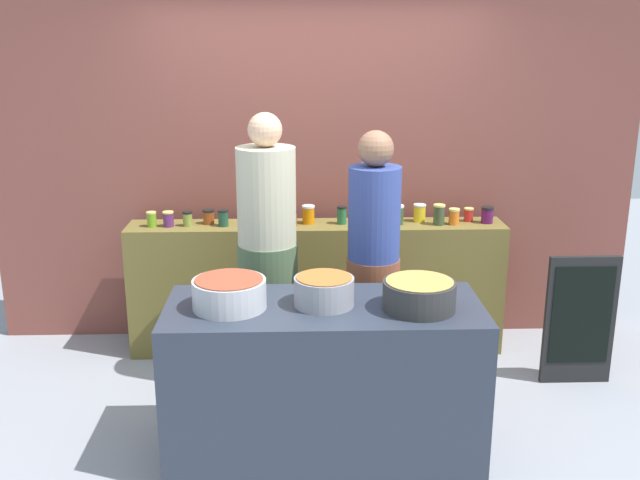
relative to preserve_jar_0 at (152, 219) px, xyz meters
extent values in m
plane|color=gray|center=(1.16, -1.07, -1.01)|extent=(12.00, 12.00, 0.00)
cube|color=brown|center=(1.16, 0.38, 0.49)|extent=(4.80, 0.12, 3.00)
cube|color=brown|center=(1.16, 0.03, -0.53)|extent=(2.70, 0.36, 0.95)
cube|color=#2B3240|center=(1.16, -1.37, -0.57)|extent=(1.70, 0.70, 0.87)
cylinder|color=#66971D|center=(0.00, 0.00, -0.01)|extent=(0.07, 0.07, 0.10)
cylinder|color=#D6C666|center=(0.00, 0.00, 0.05)|extent=(0.07, 0.07, 0.01)
cylinder|color=#58255D|center=(0.12, 0.00, -0.01)|extent=(0.07, 0.07, 0.10)
cylinder|color=#D6C666|center=(0.12, 0.00, 0.05)|extent=(0.08, 0.08, 0.01)
cylinder|color=olive|center=(0.25, 0.01, -0.01)|extent=(0.07, 0.07, 0.09)
cylinder|color=black|center=(0.25, 0.01, 0.04)|extent=(0.07, 0.07, 0.01)
cylinder|color=brown|center=(0.39, 0.07, -0.01)|extent=(0.08, 0.08, 0.09)
cylinder|color=black|center=(0.39, 0.07, 0.04)|extent=(0.08, 0.08, 0.01)
cylinder|color=#1F4734|center=(0.50, 0.00, 0.00)|extent=(0.07, 0.07, 0.11)
cylinder|color=black|center=(0.50, 0.00, 0.06)|extent=(0.07, 0.07, 0.01)
cylinder|color=#84420D|center=(0.80, -0.01, -0.01)|extent=(0.09, 0.09, 0.09)
cylinder|color=silver|center=(0.80, -0.01, 0.04)|extent=(0.09, 0.09, 0.01)
cylinder|color=#893712|center=(0.99, 0.00, -0.01)|extent=(0.07, 0.07, 0.10)
cylinder|color=black|center=(0.99, 0.00, 0.05)|extent=(0.07, 0.07, 0.01)
cylinder|color=orange|center=(1.11, 0.05, 0.00)|extent=(0.09, 0.09, 0.12)
cylinder|color=silver|center=(1.11, 0.05, 0.07)|extent=(0.09, 0.09, 0.02)
cylinder|color=#215D36|center=(1.34, 0.04, 0.00)|extent=(0.07, 0.07, 0.12)
cylinder|color=black|center=(1.34, 0.04, 0.07)|extent=(0.07, 0.07, 0.01)
cylinder|color=olive|center=(1.63, 0.07, 0.01)|extent=(0.09, 0.09, 0.13)
cylinder|color=silver|center=(1.63, 0.07, 0.08)|extent=(0.09, 0.09, 0.01)
cylinder|color=#314A26|center=(1.74, 0.01, 0.01)|extent=(0.08, 0.08, 0.12)
cylinder|color=silver|center=(1.74, 0.01, 0.08)|extent=(0.09, 0.09, 0.02)
cylinder|color=yellow|center=(1.91, 0.09, 0.00)|extent=(0.09, 0.09, 0.12)
cylinder|color=silver|center=(1.91, 0.09, 0.07)|extent=(0.09, 0.09, 0.01)
cylinder|color=#374428|center=(2.04, -0.01, 0.01)|extent=(0.08, 0.08, 0.13)
cylinder|color=#D6C666|center=(2.04, -0.01, 0.09)|extent=(0.08, 0.08, 0.01)
cylinder|color=orange|center=(2.14, -0.01, 0.00)|extent=(0.07, 0.07, 0.10)
cylinder|color=#D6C666|center=(2.14, -0.01, 0.05)|extent=(0.08, 0.08, 0.02)
cylinder|color=red|center=(2.27, 0.08, -0.01)|extent=(0.07, 0.07, 0.09)
cylinder|color=#D6C666|center=(2.27, 0.08, 0.04)|extent=(0.07, 0.07, 0.01)
cylinder|color=#511345|center=(2.39, 0.03, 0.00)|extent=(0.08, 0.08, 0.10)
cylinder|color=black|center=(2.39, 0.03, 0.06)|extent=(0.09, 0.09, 0.02)
cylinder|color=#B7B7BC|center=(0.67, -1.39, -0.06)|extent=(0.39, 0.39, 0.16)
cylinder|color=brown|center=(0.67, -1.39, 0.03)|extent=(0.36, 0.36, 0.00)
cylinder|color=gray|center=(1.17, -1.37, -0.06)|extent=(0.32, 0.32, 0.15)
cylinder|color=#AB6029|center=(1.17, -1.37, 0.02)|extent=(0.29, 0.29, 0.00)
cylinder|color=#2D2D2D|center=(1.66, -1.44, -0.06)|extent=(0.38, 0.38, 0.15)
cylinder|color=#B19044|center=(1.66, -1.44, 0.02)|extent=(0.35, 0.35, 0.00)
cylinder|color=#4A6343|center=(0.84, -0.60, -0.51)|extent=(0.38, 0.38, 0.99)
cylinder|color=#BEBB9B|center=(0.84, -0.60, 0.29)|extent=(0.37, 0.37, 0.61)
sphere|color=#D8A884|center=(0.84, -0.60, 0.70)|extent=(0.21, 0.21, 0.21)
cylinder|color=brown|center=(1.49, -0.74, -0.54)|extent=(0.33, 0.33, 0.93)
cylinder|color=#324288|center=(1.49, -0.74, 0.21)|extent=(0.32, 0.32, 0.57)
sphere|color=#8C6047|center=(1.49, -0.74, 0.61)|extent=(0.22, 0.22, 0.22)
cube|color=black|center=(2.89, -0.59, -0.56)|extent=(0.47, 0.04, 0.89)
cube|color=black|center=(2.89, -0.61, -0.52)|extent=(0.40, 0.01, 0.67)
camera|label=1|loc=(1.02, -4.99, 1.27)|focal=40.77mm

